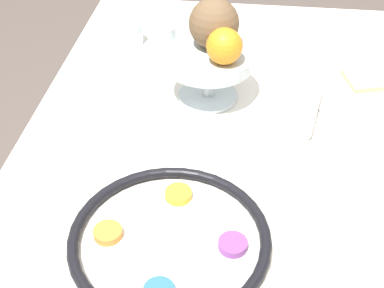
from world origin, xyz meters
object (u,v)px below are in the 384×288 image
Objects in this scene: napkin_roll at (309,109)px; cup_far at (131,33)px; orange_fruit at (224,46)px; cup_mid at (190,46)px; coconut at (214,23)px; fruit_stand at (209,63)px; bread_plate at (365,82)px; cup_near at (165,36)px; seder_plate at (170,239)px.

cup_far is at bearing 58.39° from napkin_roll.
napkin_roll is at bearing -93.06° from orange_fruit.
coconut is at bearing -154.92° from cup_mid.
orange_fruit is 1.23× the size of cup_far.
orange_fruit is at bearing -138.14° from fruit_stand.
bread_plate is (0.10, -0.37, -0.08)m from fruit_stand.
cup_near is at bearing 35.75° from coconut.
coconut is 0.34m from cup_far.
napkin_roll is 0.54m from cup_far.
cup_far reaches higher than napkin_roll.
cup_far is (0.00, 0.09, 0.00)m from cup_near.
seder_plate is at bearing 177.26° from fruit_stand.
seder_plate is 0.69m from cup_near.
coconut is 0.61× the size of napkin_roll.
cup_near reaches higher than napkin_roll.
cup_far is (0.23, 0.23, -0.06)m from fruit_stand.
seder_plate is 0.67m from bread_plate.
fruit_stand is at bearing 77.70° from napkin_roll.
napkin_roll is 2.87× the size of cup_mid.
fruit_stand reaches higher than cup_far.
cup_far is (0.68, 0.21, 0.01)m from seder_plate.
bread_plate is at bearing -100.86° from cup_mid.
cup_mid is 1.00× the size of cup_far.
seder_plate is 5.43× the size of cup_near.
bread_plate is (0.14, -0.33, -0.15)m from orange_fruit.
orange_fruit reaches higher than cup_far.
cup_mid is at bearing -122.97° from cup_near.
fruit_stand is 0.08m from orange_fruit.
cup_near is (0.28, 0.36, 0.01)m from napkin_roll.
fruit_stand is 1.25× the size of bread_plate.
cup_near is (0.68, 0.12, 0.01)m from seder_plate.
fruit_stand is 1.81× the size of coconut.
cup_far is (0.20, 0.24, -0.14)m from coconut.
fruit_stand is 0.09m from coconut.
cup_mid is at bearing -106.94° from cup_far.
cup_mid is at bearing 51.66° from napkin_roll.
seder_plate is 0.44m from orange_fruit.
seder_plate is 4.40× the size of orange_fruit.
cup_near is at bearing -91.95° from cup_far.
cup_far is at bearing 73.06° from cup_mid.
cup_mid is (-0.05, -0.07, 0.00)m from cup_near.
cup_mid reaches higher than napkin_roll.
seder_plate is at bearing 176.60° from coconut.
orange_fruit is at bearing -7.88° from seder_plate.
napkin_roll is (-0.08, -0.22, -0.15)m from coconut.
coconut reaches higher than napkin_roll.
coconut is 1.76× the size of cup_near.
cup_mid reaches higher than seder_plate.
cup_mid is at bearing 19.68° from fruit_stand.
coconut reaches higher than orange_fruit.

